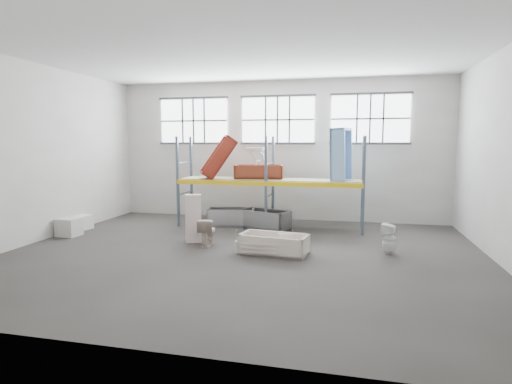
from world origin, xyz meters
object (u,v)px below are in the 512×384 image
(steel_tub_left, at_px, (231,217))
(toilet_beige, at_px, (207,232))
(bathtub_beige, at_px, (274,244))
(steel_tub_right, at_px, (265,219))
(cistern_tall, at_px, (193,218))
(carton_near, at_px, (69,227))
(rust_tub_flat, at_px, (259,172))
(blue_tub_upright, at_px, (341,155))
(bucket, at_px, (240,247))
(toilet_white, at_px, (390,239))

(steel_tub_left, bearing_deg, toilet_beige, -87.03)
(bathtub_beige, bearing_deg, toilet_beige, 175.26)
(toilet_beige, bearing_deg, steel_tub_right, -117.87)
(toilet_beige, height_order, cistern_tall, cistern_tall)
(carton_near, bearing_deg, bathtub_beige, -5.11)
(rust_tub_flat, relative_size, blue_tub_upright, 0.95)
(cistern_tall, distance_m, bucket, 1.87)
(cistern_tall, bearing_deg, steel_tub_left, 61.95)
(bathtub_beige, bearing_deg, blue_tub_upright, 73.43)
(rust_tub_flat, bearing_deg, bathtub_beige, -71.36)
(steel_tub_left, xyz_separation_m, carton_near, (-4.31, -2.65, -0.02))
(steel_tub_left, xyz_separation_m, steel_tub_right, (1.22, -0.17, 0.00))
(steel_tub_left, height_order, bucket, steel_tub_left)
(toilet_white, distance_m, steel_tub_right, 4.44)
(carton_near, bearing_deg, blue_tub_upright, 19.10)
(blue_tub_upright, distance_m, carton_near, 8.65)
(carton_near, bearing_deg, steel_tub_left, 31.58)
(bathtub_beige, distance_m, blue_tub_upright, 4.24)
(toilet_white, height_order, bucket, toilet_white)
(steel_tub_left, distance_m, carton_near, 5.06)
(steel_tub_right, bearing_deg, bucket, -89.69)
(toilet_white, height_order, carton_near, toilet_white)
(rust_tub_flat, xyz_separation_m, carton_near, (-5.23, -2.85, -1.55))
(bathtub_beige, distance_m, carton_near, 6.41)
(bathtub_beige, xyz_separation_m, toilet_beige, (-1.93, 0.45, 0.13))
(steel_tub_left, xyz_separation_m, bucket, (1.24, -3.35, -0.13))
(toilet_white, distance_m, steel_tub_left, 5.58)
(cistern_tall, relative_size, steel_tub_right, 0.84)
(toilet_beige, relative_size, carton_near, 1.20)
(rust_tub_flat, bearing_deg, bucket, -84.95)
(toilet_white, distance_m, carton_near, 9.23)
(steel_tub_left, bearing_deg, cistern_tall, -98.12)
(steel_tub_right, bearing_deg, bathtub_beige, -74.29)
(cistern_tall, bearing_deg, carton_near, 161.88)
(steel_tub_right, relative_size, bucket, 5.10)
(toilet_white, bearing_deg, bucket, -57.31)
(bathtub_beige, distance_m, toilet_white, 2.91)
(cistern_tall, relative_size, bucket, 4.31)
(rust_tub_flat, height_order, carton_near, rust_tub_flat)
(steel_tub_left, bearing_deg, blue_tub_upright, 1.50)
(cistern_tall, relative_size, toilet_white, 1.71)
(blue_tub_upright, relative_size, carton_near, 2.71)
(steel_tub_left, bearing_deg, toilet_white, -28.00)
(toilet_beige, distance_m, toilet_white, 4.78)
(toilet_beige, bearing_deg, blue_tub_upright, -145.84)
(cistern_tall, xyz_separation_m, rust_tub_flat, (1.28, 2.73, 1.14))
(toilet_beige, relative_size, blue_tub_upright, 0.44)
(bathtub_beige, bearing_deg, carton_near, -176.82)
(steel_tub_left, bearing_deg, rust_tub_flat, 12.39)
(steel_tub_right, height_order, blue_tub_upright, blue_tub_upright)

